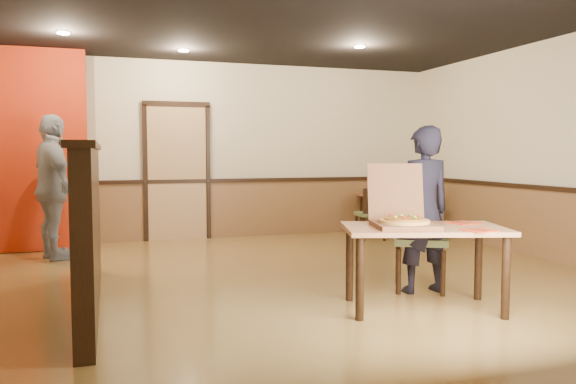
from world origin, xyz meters
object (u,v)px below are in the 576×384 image
at_px(diner_chair, 420,234).
at_px(side_chair_right, 424,204).
at_px(passerby, 53,187).
at_px(condiment, 388,190).
at_px(diner, 423,210).
at_px(side_chair_left, 372,212).
at_px(side_table, 380,204).
at_px(pizza_box, 403,219).
at_px(main_table, 424,239).

bearing_deg(diner_chair, side_chair_right, 85.81).
distance_m(side_chair_right, passerby, 5.50).
bearing_deg(condiment, diner, -113.07).
bearing_deg(side_chair_left, side_table, -122.11).
bearing_deg(pizza_box, side_table, 78.47).
xyz_separation_m(diner_chair, passerby, (-3.63, 2.78, 0.37)).
relative_size(side_chair_left, side_table, 1.20).
xyz_separation_m(main_table, pizza_box, (-0.17, 0.06, 0.18)).
bearing_deg(diner, side_chair_right, -121.80).
height_order(side_chair_left, pizza_box, pizza_box).
xyz_separation_m(side_table, passerby, (-5.02, -0.79, 0.42)).
xyz_separation_m(diner_chair, diner, (-0.06, -0.14, 0.26)).
distance_m(side_table, diner, 4.00).
bearing_deg(side_chair_right, pizza_box, 45.51).
bearing_deg(main_table, diner, 76.05).
bearing_deg(condiment, main_table, -114.05).
bearing_deg(side_chair_left, passerby, 6.78).
bearing_deg(diner, condiment, -113.13).
xyz_separation_m(diner, pizza_box, (-0.49, -0.48, -0.02)).
distance_m(main_table, side_table, 4.60).
relative_size(side_table, condiment, 5.18).
relative_size(side_table, pizza_box, 0.98).
xyz_separation_m(side_chair_right, pizza_box, (-2.40, -3.57, 0.25)).
height_order(diner_chair, passerby, passerby).
bearing_deg(side_chair_left, condiment, -131.87).
bearing_deg(diner, diner_chair, -112.06).
height_order(diner_chair, side_table, diner_chair).
height_order(diner, pizza_box, diner).
height_order(side_chair_right, condiment, side_chair_right).
height_order(side_chair_left, condiment, side_chair_left).
bearing_deg(diner, pizza_box, 44.50).
xyz_separation_m(side_chair_right, diner, (-1.91, -3.09, 0.26)).
distance_m(main_table, condiment, 4.56).
bearing_deg(main_table, side_chair_left, 86.60).
height_order(side_chair_right, diner, diner).
height_order(side_chair_left, side_chair_right, side_chair_right).
distance_m(main_table, passerby, 4.77).
relative_size(pizza_box, condiment, 5.30).
bearing_deg(passerby, side_chair_right, -109.75).
bearing_deg(main_table, pizza_box, 178.29).
xyz_separation_m(diner_chair, condiment, (1.49, 3.48, 0.19)).
distance_m(side_chair_left, side_chair_right, 0.92).
bearing_deg(main_table, side_table, 83.84).
relative_size(side_chair_right, diner, 0.62).
xyz_separation_m(main_table, diner_chair, (0.37, 0.68, -0.06)).
height_order(diner_chair, diner, diner).
bearing_deg(side_table, pizza_box, -114.78).
bearing_deg(side_chair_right, diner, 47.67).
bearing_deg(pizza_box, condiment, 76.92).
distance_m(diner, passerby, 4.62).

